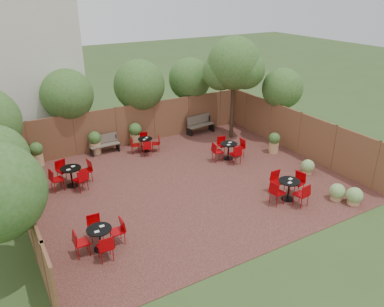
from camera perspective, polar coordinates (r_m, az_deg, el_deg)
ground at (r=15.36m, az=-0.82°, el=-4.48°), size 80.00×80.00×0.00m
courtyard_paving at (r=15.35m, az=-0.82°, el=-4.45°), size 12.00×10.00×0.02m
fence_back at (r=19.11m, az=-8.26°, el=4.38°), size 12.00×0.08×2.00m
fence_left at (r=13.38m, az=-23.99°, el=-6.46°), size 0.08×10.00×2.00m
fence_right at (r=18.38m, az=15.70°, el=2.92°), size 0.08×10.00×2.00m
neighbour_building at (r=20.17m, az=-24.39°, el=12.41°), size 5.00×4.00×8.00m
overhang_foliage at (r=16.02m, az=-13.58°, el=6.60°), size 15.55×10.66×2.67m
courtyard_tree at (r=19.07m, az=6.29°, el=12.78°), size 2.75×2.65×5.11m
park_bench_left at (r=18.40m, az=-12.99°, el=1.44°), size 1.40×0.48×0.86m
park_bench_right at (r=20.41m, az=1.17°, el=4.43°), size 1.58×0.70×0.94m
bistro_tables at (r=14.98m, az=-3.06°, el=-3.32°), size 8.59×8.24×0.90m
planters at (r=18.02m, az=-9.57°, el=1.73°), size 10.45×4.67×1.15m
low_shrubs at (r=15.53m, az=20.30°, el=-4.42°), size 1.23×3.20×0.64m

